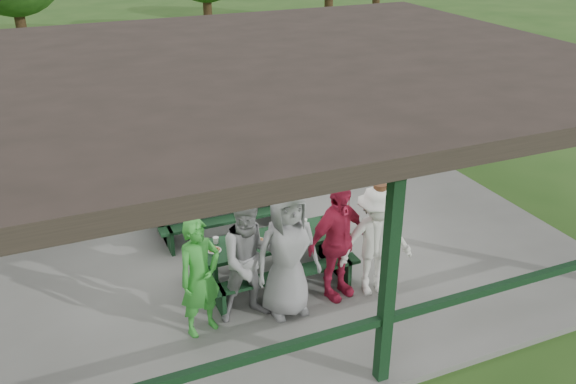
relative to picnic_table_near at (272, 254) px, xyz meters
name	(u,v)px	position (x,y,z in m)	size (l,w,h in m)	color
ground	(270,244)	(0.43, 1.20, -0.57)	(90.00, 90.00, 0.00)	#264F18
concrete_slab	(270,242)	(0.43, 1.20, -0.52)	(10.00, 8.00, 0.10)	slate
pavilion_structure	(267,70)	(0.43, 1.20, 2.60)	(10.60, 8.60, 3.24)	black
picnic_table_near	(272,254)	(0.00, 0.00, 0.00)	(2.39, 1.39, 0.75)	black
picnic_table_far	(222,203)	(-0.18, 2.00, 0.01)	(2.56, 1.39, 0.75)	black
table_setting	(275,235)	(0.05, 0.02, 0.31)	(2.34, 0.45, 0.10)	white
contestant_green	(200,277)	(-1.37, -0.79, 0.41)	(0.64, 0.42, 1.75)	green
contestant_grey_left	(251,260)	(-0.63, -0.76, 0.48)	(0.92, 0.72, 1.89)	#979699
contestant_grey_mid	(287,252)	(-0.10, -0.84, 0.52)	(0.96, 0.63, 1.97)	gray
contestant_red	(337,242)	(0.73, -0.76, 0.46)	(1.09, 0.45, 1.86)	#B42040
contestant_white_fedora	(376,241)	(1.30, -0.92, 0.42)	(1.23, 0.83, 1.82)	white
spectator_lblue	(228,161)	(0.26, 2.94, 0.40)	(1.62, 0.52, 1.75)	#7D90C2
spectator_blue	(141,163)	(-1.35, 3.27, 0.51)	(0.71, 0.47, 1.96)	#386493
spectator_grey	(297,153)	(1.73, 2.91, 0.36)	(0.81, 0.63, 1.66)	gray
pickup_truck	(276,72)	(4.03, 9.66, 0.22)	(2.61, 5.65, 1.57)	silver
farm_trailer	(90,94)	(-1.56, 9.80, 0.12)	(4.00, 1.82, 1.40)	navy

